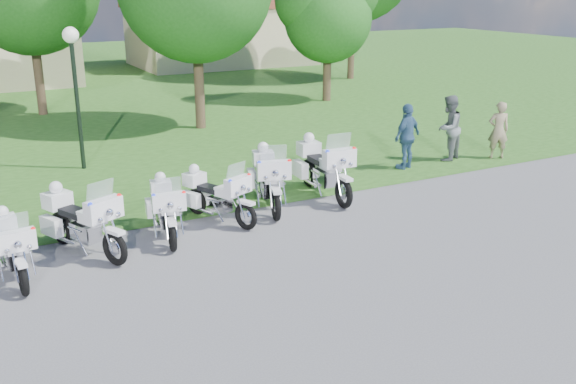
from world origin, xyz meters
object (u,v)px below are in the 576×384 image
motorcycle_5 (268,177)px  bystander_c (407,137)px  bystander_b (448,128)px  motorcycle_3 (165,207)px  motorcycle_6 (323,167)px  bystander_a (498,130)px  motorcycle_2 (81,220)px  motorcycle_1 (12,246)px  lamp_post (73,63)px  motorcycle_4 (216,194)px

motorcycle_5 → bystander_c: 5.03m
bystander_b → bystander_c: bearing=-19.8°
motorcycle_3 → motorcycle_6: size_ratio=0.83×
motorcycle_6 → bystander_a: (6.48, 0.58, 0.13)m
motorcycle_2 → motorcycle_1: bearing=-1.8°
lamp_post → bystander_c: 9.48m
motorcycle_2 → motorcycle_4: size_ratio=1.10×
motorcycle_3 → motorcycle_4: size_ratio=1.06×
motorcycle_1 → motorcycle_3: bearing=-171.4°
motorcycle_4 → motorcycle_6: 3.08m
bystander_a → lamp_post: bearing=4.1°
motorcycle_3 → motorcycle_5: 2.82m
bystander_a → bystander_c: bearing=19.7°
motorcycle_6 → lamp_post: (-4.83, 5.29, 2.27)m
bystander_a → bystander_c: size_ratio=0.92×
motorcycle_4 → motorcycle_5: size_ratio=0.84×
motorcycle_2 → motorcycle_3: (1.73, 0.12, -0.06)m
motorcycle_3 → bystander_b: size_ratio=1.11×
motorcycle_4 → lamp_post: lamp_post is taller
motorcycle_3 → motorcycle_6: 4.37m
motorcycle_6 → bystander_a: bearing=-171.1°
motorcycle_1 → motorcycle_6: size_ratio=0.81×
motorcycle_1 → motorcycle_5: bearing=-170.6°
bystander_c → motorcycle_2: bearing=-6.9°
motorcycle_2 → motorcycle_4: (2.99, 0.45, -0.07)m
motorcycle_5 → bystander_a: size_ratio=1.40×
motorcycle_4 → motorcycle_3: bearing=-8.2°
motorcycle_1 → motorcycle_3: 3.13m
motorcycle_1 → motorcycle_6: bearing=-172.6°
motorcycle_4 → bystander_b: 8.21m
motorcycle_1 → motorcycle_2: motorcycle_2 is taller
bystander_b → motorcycle_2: bearing=-14.9°
motorcycle_3 → motorcycle_6: (4.30, 0.79, 0.12)m
motorcycle_3 → motorcycle_4: bearing=-155.1°
motorcycle_2 → lamp_post: size_ratio=0.57×
lamp_post → bystander_b: (9.84, -4.16, -2.03)m
motorcycle_4 → bystander_b: (8.05, 1.58, 0.37)m
motorcycle_2 → bystander_b: 11.23m
motorcycle_5 → motorcycle_4: bearing=30.6°
motorcycle_1 → motorcycle_5: (5.79, 1.36, 0.11)m
motorcycle_2 → lamp_post: bearing=-125.4°
bystander_a → bystander_b: bearing=6.4°
lamp_post → motorcycle_6: bearing=-47.6°
motorcycle_1 → motorcycle_3: size_ratio=0.97×
motorcycle_2 → motorcycle_5: size_ratio=0.92×
motorcycle_2 → motorcycle_3: bearing=159.6°
lamp_post → bystander_c: size_ratio=2.12×
lamp_post → bystander_a: (11.31, -4.71, -2.14)m
bystander_b → lamp_post: bearing=-48.3°
lamp_post → bystander_b: lamp_post is taller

